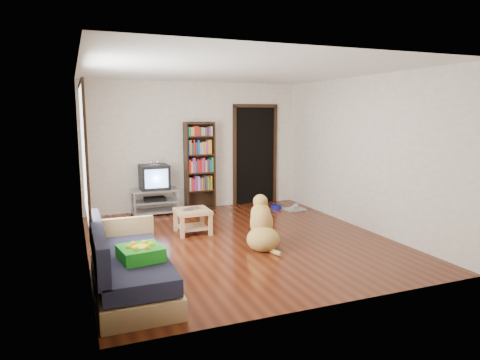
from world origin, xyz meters
name	(u,v)px	position (x,y,z in m)	size (l,w,h in m)	color
ground	(239,240)	(0.00, 0.00, 0.00)	(5.00, 5.00, 0.00)	#51200D
ceiling	(239,71)	(0.00, 0.00, 2.60)	(5.00, 5.00, 0.00)	white
wall_back	(195,146)	(0.00, 2.50, 1.30)	(4.50, 4.50, 0.00)	silver
wall_front	(331,182)	(0.00, -2.50, 1.30)	(4.50, 4.50, 0.00)	silver
wall_left	(83,164)	(-2.25, 0.00, 1.30)	(5.00, 5.00, 0.00)	silver
wall_right	(361,153)	(2.25, 0.00, 1.30)	(5.00, 5.00, 0.00)	silver
green_cushion	(141,253)	(-1.75, -1.56, 0.49)	(0.43, 0.43, 0.14)	#21981C
laptop	(193,209)	(-0.57, 0.63, 0.41)	(0.32, 0.20, 0.02)	silver
dog_bowl	(276,207)	(1.54, 1.79, 0.04)	(0.22, 0.22, 0.08)	navy
grey_rag	(295,209)	(1.84, 1.54, 0.01)	(0.40, 0.32, 0.03)	#9D9D9D
window	(84,153)	(-2.23, -0.50, 1.50)	(0.03, 1.46, 1.70)	white
doorway	(255,153)	(1.35, 2.48, 1.12)	(1.03, 0.05, 2.19)	black
tv_stand	(155,201)	(-0.90, 2.25, 0.27)	(0.90, 0.45, 0.50)	#99999E
crt_tv	(154,177)	(-0.90, 2.27, 0.74)	(0.55, 0.52, 0.58)	black
bookshelf	(199,161)	(0.05, 2.34, 1.00)	(0.60, 0.30, 1.80)	black
sofa	(128,270)	(-1.87, -1.38, 0.26)	(0.80, 1.80, 0.80)	tan
coffee_table	(193,217)	(-0.57, 0.66, 0.28)	(0.55, 0.55, 0.40)	tan
dog	(262,228)	(0.20, -0.42, 0.29)	(0.62, 0.96, 0.78)	tan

